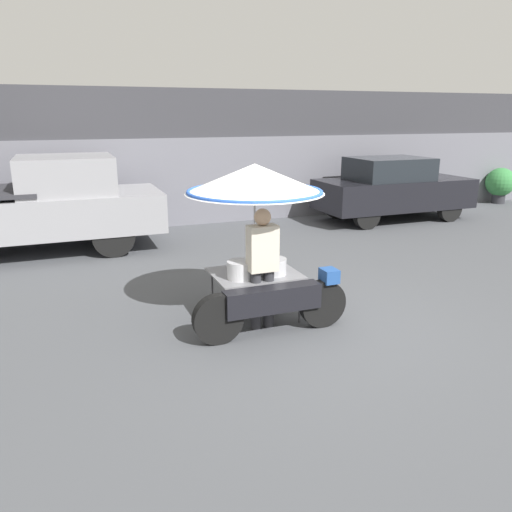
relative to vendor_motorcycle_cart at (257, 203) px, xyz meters
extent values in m
plane|color=#4C4F54|center=(0.52, -0.47, -1.63)|extent=(36.00, 36.00, 0.00)
cube|color=#38383D|center=(0.52, 7.36, 0.05)|extent=(28.00, 2.00, 3.35)
cube|color=slate|center=(0.52, 6.33, -0.54)|extent=(23.80, 0.06, 2.18)
cylinder|color=black|center=(0.72, -0.55, -1.31)|extent=(0.64, 0.14, 0.64)
cylinder|color=black|center=(-0.73, -0.55, -1.31)|extent=(0.64, 0.14, 0.64)
cube|color=black|center=(0.00, -0.55, -1.15)|extent=(1.28, 0.24, 0.32)
cube|color=#234C93|center=(0.80, -0.55, -0.93)|extent=(0.20, 0.24, 0.18)
cylinder|color=black|center=(0.00, 0.36, -1.34)|extent=(0.57, 0.14, 0.57)
cylinder|color=#515156|center=(0.49, -0.33, -1.32)|extent=(0.03, 0.03, 0.63)
cylinder|color=#515156|center=(0.49, 0.48, -1.32)|extent=(0.03, 0.03, 0.63)
cylinder|color=#515156|center=(-0.50, -0.33, -1.32)|extent=(0.03, 0.03, 0.63)
cylinder|color=#515156|center=(-0.50, 0.48, -1.32)|extent=(0.03, 0.03, 0.63)
cube|color=gray|center=(0.00, 0.07, -0.99)|extent=(1.16, 0.95, 0.02)
cylinder|color=#B2B2B7|center=(0.00, 0.07, -0.43)|extent=(0.03, 0.03, 1.10)
cone|color=white|center=(0.00, 0.07, 0.30)|extent=(1.83, 1.83, 0.38)
torus|color=blue|center=(0.00, 0.07, 0.13)|extent=(1.79, 1.79, 0.05)
cylinder|color=silver|center=(-0.27, -0.09, -0.86)|extent=(0.36, 0.36, 0.24)
cylinder|color=#B7B7BC|center=(0.20, -0.07, -0.87)|extent=(0.38, 0.38, 0.22)
cylinder|color=#2D2D33|center=(-0.13, -0.30, -1.23)|extent=(0.14, 0.14, 0.79)
cylinder|color=#2D2D33|center=(0.05, -0.30, -1.23)|extent=(0.14, 0.14, 0.79)
cube|color=beige|center=(-0.04, -0.30, -0.54)|extent=(0.38, 0.22, 0.60)
sphere|color=tan|center=(-0.04, -0.30, -0.13)|extent=(0.22, 0.22, 0.22)
cylinder|color=black|center=(7.12, 4.26, -1.29)|extent=(0.67, 0.20, 0.67)
cylinder|color=black|center=(7.12, 5.70, -1.29)|extent=(0.67, 0.20, 0.67)
cylinder|color=black|center=(4.57, 4.26, -1.29)|extent=(0.67, 0.20, 0.67)
cylinder|color=black|center=(4.57, 5.70, -1.29)|extent=(0.67, 0.20, 0.67)
cube|color=black|center=(5.85, 4.98, -0.92)|extent=(4.12, 1.69, 0.76)
cube|color=#1E2328|center=(5.64, 4.98, -0.25)|extent=(1.98, 1.49, 0.57)
cylinder|color=black|center=(-1.51, 3.97, -1.21)|extent=(0.83, 0.24, 0.83)
cylinder|color=black|center=(-1.51, 5.59, -1.21)|extent=(0.83, 0.24, 0.83)
cube|color=#939399|center=(-3.12, 4.78, -0.82)|extent=(5.39, 1.91, 0.78)
cube|color=#939399|center=(-2.26, 4.78, -0.06)|extent=(1.83, 1.75, 0.74)
cylinder|color=#2D2D33|center=(10.60, 5.94, -1.48)|extent=(0.40, 0.40, 0.29)
sphere|color=#388442|center=(10.60, 5.94, -0.95)|extent=(0.89, 0.89, 0.89)
camera|label=1|loc=(-2.34, -6.00, 1.11)|focal=35.00mm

